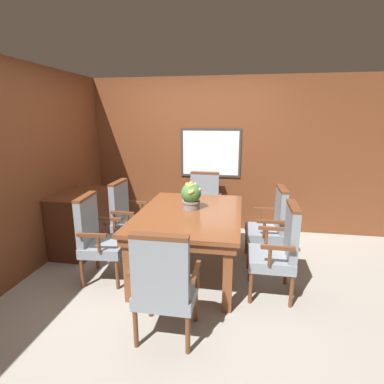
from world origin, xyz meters
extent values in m
plane|color=#A39E93|center=(0.00, 0.00, 0.00)|extent=(14.00, 14.00, 0.00)
cube|color=brown|center=(0.00, 1.71, 1.23)|extent=(7.20, 0.06, 2.45)
cube|color=white|center=(0.24, 1.67, 1.27)|extent=(0.90, 0.01, 0.71)
cube|color=#38332D|center=(0.24, 1.67, 1.65)|extent=(0.97, 0.02, 0.04)
cube|color=#38332D|center=(0.24, 1.67, 0.90)|extent=(0.97, 0.02, 0.03)
cube|color=#38332D|center=(-0.23, 1.67, 1.27)|extent=(0.04, 0.02, 0.71)
cube|color=#38332D|center=(0.71, 1.67, 1.27)|extent=(0.03, 0.02, 0.71)
cube|color=brown|center=(-1.73, 0.00, 1.23)|extent=(0.06, 7.20, 2.45)
cube|color=brown|center=(-0.33, -0.57, 0.35)|extent=(0.09, 0.09, 0.71)
cube|color=brown|center=(0.66, -0.57, 0.35)|extent=(0.09, 0.09, 0.71)
cube|color=brown|center=(-0.33, 0.88, 0.35)|extent=(0.09, 0.09, 0.71)
cube|color=brown|center=(0.66, 0.88, 0.35)|extent=(0.09, 0.09, 0.71)
cube|color=brown|center=(0.16, 0.15, 0.66)|extent=(1.13, 1.61, 0.09)
cube|color=brown|center=(0.16, 0.15, 0.73)|extent=(1.19, 1.67, 0.04)
cylinder|color=brown|center=(-0.05, 1.09, 0.17)|extent=(0.04, 0.04, 0.34)
cylinder|color=brown|center=(0.38, 1.08, 0.17)|extent=(0.04, 0.04, 0.34)
cylinder|color=brown|center=(-0.04, 1.48, 0.17)|extent=(0.04, 0.04, 0.34)
cylinder|color=brown|center=(0.39, 1.47, 0.17)|extent=(0.04, 0.04, 0.34)
cube|color=gray|center=(0.17, 1.28, 0.40)|extent=(0.50, 0.46, 0.11)
cube|color=gray|center=(0.17, 1.47, 0.71)|extent=(0.45, 0.09, 0.51)
cube|color=brown|center=(0.17, 1.47, 0.98)|extent=(0.45, 0.10, 0.03)
cylinder|color=brown|center=(-0.08, 1.25, 0.54)|extent=(0.04, 0.04, 0.19)
cube|color=brown|center=(-0.08, 1.32, 0.64)|extent=(0.04, 0.32, 0.04)
cylinder|color=brown|center=(0.42, 1.24, 0.54)|extent=(0.04, 0.04, 0.19)
cube|color=brown|center=(0.43, 1.31, 0.64)|extent=(0.04, 0.32, 0.04)
cylinder|color=brown|center=(0.85, 0.73, 0.17)|extent=(0.04, 0.04, 0.34)
cylinder|color=brown|center=(0.87, 0.30, 0.17)|extent=(0.04, 0.04, 0.34)
cylinder|color=brown|center=(1.25, 0.75, 0.17)|extent=(0.04, 0.04, 0.34)
cylinder|color=brown|center=(1.27, 0.32, 0.17)|extent=(0.04, 0.04, 0.34)
cube|color=gray|center=(1.06, 0.53, 0.40)|extent=(0.48, 0.51, 0.11)
cube|color=gray|center=(1.25, 0.54, 0.71)|extent=(0.10, 0.45, 0.51)
cube|color=brown|center=(1.25, 0.54, 0.98)|extent=(0.11, 0.45, 0.03)
cylinder|color=brown|center=(1.01, 0.78, 0.54)|extent=(0.04, 0.04, 0.19)
cube|color=brown|center=(1.08, 0.78, 0.64)|extent=(0.32, 0.05, 0.04)
cylinder|color=brown|center=(1.04, 0.27, 0.54)|extent=(0.04, 0.04, 0.19)
cube|color=brown|center=(1.11, 0.28, 0.64)|extent=(0.32, 0.05, 0.04)
cylinder|color=brown|center=(-0.51, 0.34, 0.17)|extent=(0.04, 0.04, 0.34)
cylinder|color=brown|center=(-0.50, 0.76, 0.17)|extent=(0.04, 0.04, 0.34)
cylinder|color=brown|center=(-0.90, 0.35, 0.17)|extent=(0.04, 0.04, 0.34)
cylinder|color=brown|center=(-0.89, 0.78, 0.17)|extent=(0.04, 0.04, 0.34)
cube|color=gray|center=(-0.70, 0.56, 0.40)|extent=(0.47, 0.50, 0.11)
cube|color=gray|center=(-0.89, 0.56, 0.71)|extent=(0.09, 0.45, 0.51)
cube|color=brown|center=(-0.89, 0.56, 0.98)|extent=(0.10, 0.45, 0.03)
cylinder|color=brown|center=(-0.67, 0.30, 0.54)|extent=(0.04, 0.04, 0.19)
cube|color=brown|center=(-0.74, 0.30, 0.64)|extent=(0.32, 0.05, 0.04)
cylinder|color=brown|center=(-0.66, 0.81, 0.54)|extent=(0.04, 0.04, 0.19)
cube|color=brown|center=(-0.73, 0.81, 0.64)|extent=(0.32, 0.05, 0.04)
cylinder|color=brown|center=(0.88, 0.02, 0.17)|extent=(0.04, 0.04, 0.34)
cylinder|color=brown|center=(0.88, -0.41, 0.17)|extent=(0.04, 0.04, 0.34)
cylinder|color=brown|center=(1.28, 0.01, 0.17)|extent=(0.04, 0.04, 0.34)
cylinder|color=brown|center=(1.28, -0.41, 0.17)|extent=(0.04, 0.04, 0.34)
cube|color=gray|center=(1.08, -0.20, 0.40)|extent=(0.46, 0.49, 0.11)
cube|color=gray|center=(1.27, -0.20, 0.71)|extent=(0.08, 0.45, 0.51)
cube|color=brown|center=(1.27, -0.20, 0.98)|extent=(0.09, 0.45, 0.03)
cylinder|color=brown|center=(1.05, 0.05, 0.54)|extent=(0.04, 0.04, 0.19)
cube|color=brown|center=(1.12, 0.05, 0.64)|extent=(0.32, 0.04, 0.04)
cylinder|color=brown|center=(1.04, -0.45, 0.54)|extent=(0.04, 0.04, 0.19)
cube|color=brown|center=(1.11, -0.45, 0.64)|extent=(0.32, 0.04, 0.04)
cylinder|color=brown|center=(-0.54, -0.39, 0.17)|extent=(0.04, 0.04, 0.34)
cylinder|color=brown|center=(-0.58, 0.03, 0.17)|extent=(0.04, 0.04, 0.34)
cylinder|color=brown|center=(-0.94, -0.43, 0.17)|extent=(0.04, 0.04, 0.34)
cylinder|color=brown|center=(-0.97, 0.00, 0.17)|extent=(0.04, 0.04, 0.34)
cube|color=gray|center=(-0.76, -0.20, 0.40)|extent=(0.50, 0.53, 0.11)
cube|color=gray|center=(-0.94, -0.21, 0.71)|extent=(0.12, 0.46, 0.51)
cube|color=brown|center=(-0.94, -0.21, 0.98)|extent=(0.13, 0.46, 0.03)
cylinder|color=brown|center=(-0.70, -0.45, 0.54)|extent=(0.04, 0.04, 0.19)
cube|color=brown|center=(-0.77, -0.45, 0.64)|extent=(0.32, 0.06, 0.04)
cylinder|color=brown|center=(-0.75, 0.06, 0.54)|extent=(0.04, 0.04, 0.19)
cube|color=brown|center=(-0.81, 0.05, 0.64)|extent=(0.32, 0.06, 0.04)
cylinder|color=brown|center=(0.38, -0.78, 0.17)|extent=(0.04, 0.04, 0.34)
cylinder|color=brown|center=(-0.05, -0.78, 0.17)|extent=(0.04, 0.04, 0.34)
cylinder|color=brown|center=(0.38, -1.17, 0.17)|extent=(0.04, 0.04, 0.34)
cylinder|color=brown|center=(-0.05, -1.18, 0.17)|extent=(0.04, 0.04, 0.34)
cube|color=gray|center=(0.17, -0.98, 0.40)|extent=(0.49, 0.46, 0.11)
cube|color=gray|center=(0.17, -1.16, 0.71)|extent=(0.45, 0.08, 0.51)
cube|color=brown|center=(0.17, -1.16, 0.98)|extent=(0.45, 0.09, 0.03)
cylinder|color=brown|center=(0.42, -0.94, 0.54)|extent=(0.04, 0.04, 0.19)
cube|color=brown|center=(0.42, -1.01, 0.64)|extent=(0.04, 0.32, 0.04)
cylinder|color=brown|center=(-0.09, -0.94, 0.54)|extent=(0.04, 0.04, 0.19)
cube|color=brown|center=(-0.09, -1.01, 0.64)|extent=(0.04, 0.32, 0.04)
cylinder|color=gray|center=(0.16, 0.27, 0.80)|extent=(0.20, 0.20, 0.10)
cylinder|color=gray|center=(0.16, 0.27, 0.84)|extent=(0.22, 0.22, 0.02)
sphere|color=#427F3D|center=(0.16, 0.27, 0.95)|extent=(0.24, 0.24, 0.24)
sphere|color=#ECB957|center=(0.12, 0.25, 1.05)|extent=(0.05, 0.05, 0.05)
sphere|color=#E5B155|center=(0.20, 0.29, 1.05)|extent=(0.04, 0.04, 0.04)
sphere|color=#DABD58|center=(0.12, 0.38, 0.95)|extent=(0.04, 0.04, 0.04)
sphere|color=#DFC059|center=(0.17, 0.16, 0.99)|extent=(0.06, 0.06, 0.06)
sphere|color=gold|center=(0.14, 0.33, 1.05)|extent=(0.06, 0.06, 0.06)
sphere|color=#DFAE55|center=(0.19, 0.17, 0.99)|extent=(0.05, 0.05, 0.05)
sphere|color=gold|center=(0.26, 0.25, 1.00)|extent=(0.05, 0.05, 0.05)
sphere|color=gold|center=(0.16, 0.21, 1.05)|extent=(0.06, 0.06, 0.06)
sphere|color=#F4AD3F|center=(0.18, 0.22, 1.05)|extent=(0.04, 0.04, 0.04)
cube|color=#512816|center=(-1.45, 0.49, 0.40)|extent=(0.49, 0.90, 0.81)
cube|color=#5B2D19|center=(-1.45, 0.49, 0.82)|extent=(0.51, 0.92, 0.02)
sphere|color=#4C422D|center=(-1.19, 0.49, 0.63)|extent=(0.03, 0.03, 0.03)
sphere|color=#4C422D|center=(-1.19, 0.29, 0.32)|extent=(0.03, 0.03, 0.03)
sphere|color=#4C422D|center=(-1.19, 0.70, 0.32)|extent=(0.03, 0.03, 0.03)
camera|label=1|loc=(0.75, -3.15, 1.83)|focal=28.00mm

